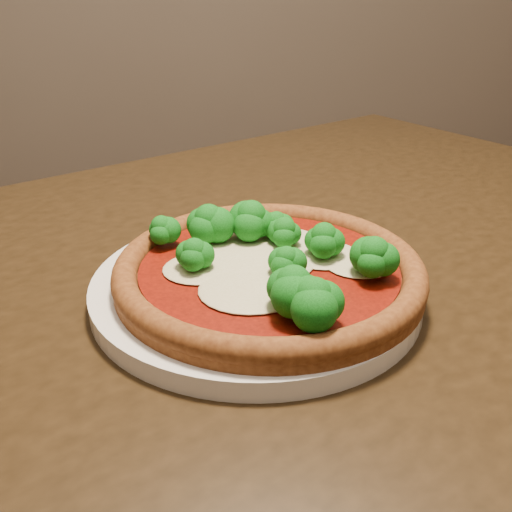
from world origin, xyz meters
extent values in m
cube|color=black|center=(-0.12, 0.08, 0.73)|extent=(1.43, 1.26, 0.04)
cylinder|color=black|center=(0.22, 0.65, 0.35)|extent=(0.06, 0.06, 0.71)
cylinder|color=silver|center=(-0.16, 0.03, 0.76)|extent=(0.30, 0.30, 0.02)
cylinder|color=brown|center=(-0.15, 0.02, 0.77)|extent=(0.28, 0.28, 0.01)
torus|color=brown|center=(-0.15, 0.02, 0.78)|extent=(0.28, 0.28, 0.02)
cylinder|color=maroon|center=(-0.15, 0.02, 0.78)|extent=(0.23, 0.23, 0.00)
ellipsoid|color=beige|center=(-0.10, 0.03, 0.78)|extent=(0.07, 0.06, 0.01)
ellipsoid|color=beige|center=(-0.21, 0.03, 0.78)|extent=(0.07, 0.06, 0.01)
ellipsoid|color=beige|center=(-0.16, 0.03, 0.78)|extent=(0.11, 0.10, 0.01)
ellipsoid|color=beige|center=(-0.07, 0.00, 0.78)|extent=(0.06, 0.06, 0.01)
ellipsoid|color=beige|center=(-0.18, -0.02, 0.78)|extent=(0.09, 0.08, 0.01)
ellipsoid|color=beige|center=(-0.15, 0.10, 0.78)|extent=(0.05, 0.04, 0.00)
ellipsoid|color=beige|center=(-0.19, 0.06, 0.78)|extent=(0.08, 0.07, 0.01)
ellipsoid|color=beige|center=(-0.13, 0.07, 0.78)|extent=(0.07, 0.06, 0.01)
ellipsoid|color=#15881C|center=(-0.16, 0.07, 0.81)|extent=(0.05, 0.05, 0.04)
ellipsoid|color=#15881C|center=(-0.14, -0.01, 0.80)|extent=(0.04, 0.04, 0.03)
ellipsoid|color=#15881C|center=(-0.07, -0.02, 0.81)|extent=(0.05, 0.05, 0.04)
ellipsoid|color=#15881C|center=(-0.15, -0.06, 0.81)|extent=(0.05, 0.05, 0.04)
ellipsoid|color=#15881C|center=(-0.20, 0.08, 0.81)|extent=(0.05, 0.05, 0.04)
ellipsoid|color=#15881C|center=(-0.24, 0.08, 0.80)|extent=(0.04, 0.04, 0.03)
ellipsoid|color=#15881C|center=(-0.10, 0.02, 0.80)|extent=(0.04, 0.04, 0.03)
ellipsoid|color=#15881C|center=(-0.13, 0.05, 0.80)|extent=(0.04, 0.04, 0.03)
ellipsoid|color=#15881C|center=(-0.14, -0.08, 0.81)|extent=(0.05, 0.05, 0.04)
ellipsoid|color=#15881C|center=(-0.22, 0.02, 0.80)|extent=(0.04, 0.04, 0.03)
ellipsoid|color=#15881C|center=(-0.13, 0.07, 0.80)|extent=(0.03, 0.03, 0.03)
camera|label=1|loc=(-0.26, -0.42, 1.02)|focal=40.00mm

